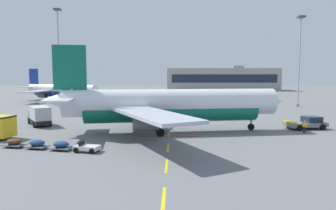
{
  "coord_description": "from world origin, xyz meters",
  "views": [
    {
      "loc": [
        18.67,
        -17.13,
        7.97
      ],
      "look_at": [
        17.75,
        27.45,
        3.69
      ],
      "focal_mm": 31.72,
      "sensor_mm": 36.0,
      "label": 1
    }
  ],
  "objects_px": {
    "airliner_foreground": "(168,105)",
    "ground_crew_worker": "(305,126)",
    "airliner_mid_left": "(61,90)",
    "baggage_train": "(49,145)",
    "ground_power_truck": "(108,106)",
    "apron_light_mast_far": "(300,50)",
    "apron_light_mast_near": "(59,46)",
    "catering_truck": "(39,115)",
    "pushback_tug": "(307,123)"
  },
  "relations": [
    {
      "from": "airliner_foreground",
      "to": "ground_crew_worker",
      "type": "distance_m",
      "value": 19.54
    },
    {
      "from": "airliner_mid_left",
      "to": "baggage_train",
      "type": "height_order",
      "value": "airliner_mid_left"
    },
    {
      "from": "baggage_train",
      "to": "airliner_foreground",
      "type": "bearing_deg",
      "value": 38.9
    },
    {
      "from": "airliner_mid_left",
      "to": "ground_power_truck",
      "type": "bearing_deg",
      "value": -55.59
    },
    {
      "from": "airliner_foreground",
      "to": "ground_crew_worker",
      "type": "bearing_deg",
      "value": -0.72
    },
    {
      "from": "airliner_foreground",
      "to": "apron_light_mast_far",
      "type": "xyz_separation_m",
      "value": [
        34.0,
        37.84,
        10.9
      ]
    },
    {
      "from": "airliner_mid_left",
      "to": "airliner_foreground",
      "type": "bearing_deg",
      "value": -56.48
    },
    {
      "from": "apron_light_mast_near",
      "to": "apron_light_mast_far",
      "type": "relative_size",
      "value": 1.14
    },
    {
      "from": "ground_crew_worker",
      "to": "apron_light_mast_near",
      "type": "relative_size",
      "value": 0.07
    },
    {
      "from": "ground_crew_worker",
      "to": "apron_light_mast_near",
      "type": "xyz_separation_m",
      "value": [
        -51.42,
        43.16,
        15.64
      ]
    },
    {
      "from": "apron_light_mast_near",
      "to": "catering_truck",
      "type": "bearing_deg",
      "value": -73.75
    },
    {
      "from": "catering_truck",
      "to": "apron_light_mast_far",
      "type": "distance_m",
      "value": 65.26
    },
    {
      "from": "baggage_train",
      "to": "airliner_mid_left",
      "type": "bearing_deg",
      "value": 109.92
    },
    {
      "from": "pushback_tug",
      "to": "baggage_train",
      "type": "height_order",
      "value": "pushback_tug"
    },
    {
      "from": "pushback_tug",
      "to": "airliner_mid_left",
      "type": "bearing_deg",
      "value": 138.0
    },
    {
      "from": "baggage_train",
      "to": "ground_crew_worker",
      "type": "xyz_separation_m",
      "value": [
        32.17,
        10.13,
        0.48
      ]
    },
    {
      "from": "airliner_foreground",
      "to": "airliner_mid_left",
      "type": "relative_size",
      "value": 1.17
    },
    {
      "from": "catering_truck",
      "to": "apron_light_mast_near",
      "type": "relative_size",
      "value": 0.26
    },
    {
      "from": "apron_light_mast_near",
      "to": "apron_light_mast_far",
      "type": "height_order",
      "value": "apron_light_mast_near"
    },
    {
      "from": "catering_truck",
      "to": "apron_light_mast_near",
      "type": "bearing_deg",
      "value": 106.25
    },
    {
      "from": "ground_crew_worker",
      "to": "apron_light_mast_near",
      "type": "height_order",
      "value": "apron_light_mast_near"
    },
    {
      "from": "catering_truck",
      "to": "baggage_train",
      "type": "height_order",
      "value": "catering_truck"
    },
    {
      "from": "pushback_tug",
      "to": "airliner_foreground",
      "type": "bearing_deg",
      "value": -171.16
    },
    {
      "from": "airliner_mid_left",
      "to": "ground_power_truck",
      "type": "relative_size",
      "value": 4.13
    },
    {
      "from": "ground_power_truck",
      "to": "apron_light_mast_far",
      "type": "height_order",
      "value": "apron_light_mast_far"
    },
    {
      "from": "pushback_tug",
      "to": "catering_truck",
      "type": "xyz_separation_m",
      "value": [
        -42.45,
        2.48,
        0.74
      ]
    },
    {
      "from": "airliner_mid_left",
      "to": "apron_light_mast_far",
      "type": "bearing_deg",
      "value": -13.94
    },
    {
      "from": "ground_crew_worker",
      "to": "catering_truck",
      "type": "bearing_deg",
      "value": 171.57
    },
    {
      "from": "ground_power_truck",
      "to": "baggage_train",
      "type": "relative_size",
      "value": 0.61
    },
    {
      "from": "catering_truck",
      "to": "ground_power_truck",
      "type": "bearing_deg",
      "value": 63.59
    },
    {
      "from": "pushback_tug",
      "to": "airliner_mid_left",
      "type": "height_order",
      "value": "airliner_mid_left"
    },
    {
      "from": "airliner_foreground",
      "to": "apron_light_mast_far",
      "type": "relative_size",
      "value": 1.46
    },
    {
      "from": "ground_power_truck",
      "to": "ground_crew_worker",
      "type": "xyz_separation_m",
      "value": [
        32.79,
        -21.75,
        -0.63
      ]
    },
    {
      "from": "catering_truck",
      "to": "baggage_train",
      "type": "distance_m",
      "value": 18.25
    },
    {
      "from": "airliner_mid_left",
      "to": "ground_power_truck",
      "type": "xyz_separation_m",
      "value": [
        23.21,
        -33.88,
        -1.81
      ]
    },
    {
      "from": "airliner_mid_left",
      "to": "ground_crew_worker",
      "type": "distance_m",
      "value": 78.97
    },
    {
      "from": "airliner_mid_left",
      "to": "catering_truck",
      "type": "bearing_deg",
      "value": -72.76
    },
    {
      "from": "airliner_foreground",
      "to": "baggage_train",
      "type": "distance_m",
      "value": 16.87
    },
    {
      "from": "airliner_foreground",
      "to": "apron_light_mast_far",
      "type": "distance_m",
      "value": 52.02
    },
    {
      "from": "airliner_foreground",
      "to": "catering_truck",
      "type": "xyz_separation_m",
      "value": [
        -21.28,
        5.77,
        -2.3
      ]
    },
    {
      "from": "pushback_tug",
      "to": "catering_truck",
      "type": "bearing_deg",
      "value": 176.65
    },
    {
      "from": "airliner_mid_left",
      "to": "apron_light_mast_near",
      "type": "relative_size",
      "value": 1.09
    },
    {
      "from": "catering_truck",
      "to": "airliner_foreground",
      "type": "bearing_deg",
      "value": -15.18
    },
    {
      "from": "catering_truck",
      "to": "baggage_train",
      "type": "xyz_separation_m",
      "value": [
        8.43,
        -16.14,
        -1.11
      ]
    },
    {
      "from": "pushback_tug",
      "to": "ground_power_truck",
      "type": "height_order",
      "value": "ground_power_truck"
    },
    {
      "from": "catering_truck",
      "to": "ground_crew_worker",
      "type": "xyz_separation_m",
      "value": [
        40.6,
        -6.02,
        -0.63
      ]
    },
    {
      "from": "airliner_foreground",
      "to": "catering_truck",
      "type": "height_order",
      "value": "airliner_foreground"
    },
    {
      "from": "airliner_foreground",
      "to": "airliner_mid_left",
      "type": "distance_m",
      "value": 66.43
    },
    {
      "from": "pushback_tug",
      "to": "baggage_train",
      "type": "xyz_separation_m",
      "value": [
        -34.02,
        -13.66,
        -0.37
      ]
    },
    {
      "from": "apron_light_mast_far",
      "to": "airliner_mid_left",
      "type": "bearing_deg",
      "value": 166.06
    }
  ]
}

